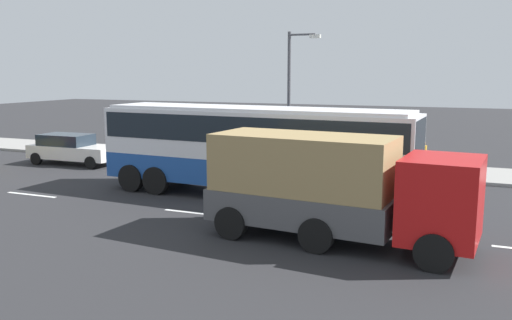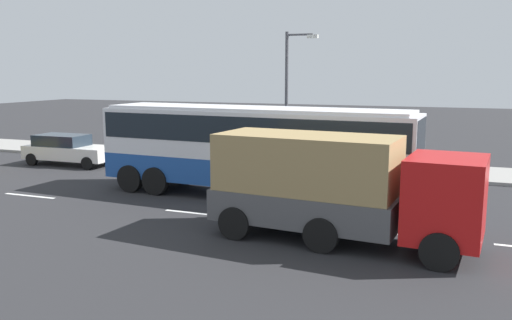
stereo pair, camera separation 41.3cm
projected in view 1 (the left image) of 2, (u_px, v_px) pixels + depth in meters
The scene contains 9 objects.
ground_plane at pixel (258, 202), 19.84m from camera, with size 120.00×120.00×0.00m, color #28282B.
sidewalk_curb at pixel (318, 165), 27.41m from camera, with size 80.00×4.00×0.15m, color gray.
lane_centreline at pixel (109, 203), 19.60m from camera, with size 31.34×0.16×0.01m.
coach_bus at pixel (253, 142), 20.26m from camera, with size 12.34×3.21×3.46m.
cargo_truck at pixel (334, 185), 14.94m from camera, with size 7.60×3.09×3.01m.
car_white_minivan at pixel (71, 149), 27.87m from camera, with size 4.78×1.91×1.57m.
pedestrian_near_curb at pixel (423, 155), 24.49m from camera, with size 0.32×0.32×1.51m.
pedestrian_at_crossing at pixel (378, 152), 25.61m from camera, with size 0.32×0.32×1.50m.
street_lamp at pixel (292, 90), 25.80m from camera, with size 1.60×0.24×6.53m.
Camera 1 is at (7.19, -17.94, 4.76)m, focal length 37.46 mm.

